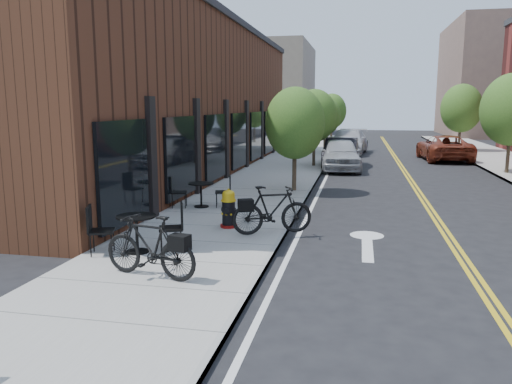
# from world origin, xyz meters

# --- Properties ---
(ground) EXTENTS (120.00, 120.00, 0.00)m
(ground) POSITION_xyz_m (0.00, 0.00, 0.00)
(ground) COLOR black
(ground) RESTS_ON ground
(sidewalk_near) EXTENTS (4.00, 70.00, 0.12)m
(sidewalk_near) POSITION_xyz_m (-2.00, 10.00, 0.06)
(sidewalk_near) COLOR #9E9B93
(sidewalk_near) RESTS_ON ground
(building_near) EXTENTS (5.00, 28.00, 7.00)m
(building_near) POSITION_xyz_m (-6.50, 14.00, 3.50)
(building_near) COLOR #4D2918
(building_near) RESTS_ON ground
(bg_building_left) EXTENTS (8.00, 14.00, 10.00)m
(bg_building_left) POSITION_xyz_m (-8.00, 48.00, 5.00)
(bg_building_left) COLOR #726656
(bg_building_left) RESTS_ON ground
(bg_building_right) EXTENTS (10.00, 16.00, 12.00)m
(bg_building_right) POSITION_xyz_m (16.00, 50.00, 6.00)
(bg_building_right) COLOR brown
(bg_building_right) RESTS_ON ground
(tree_near_a) EXTENTS (2.20, 2.20, 3.81)m
(tree_near_a) POSITION_xyz_m (-0.60, 9.00, 2.60)
(tree_near_a) COLOR #382B1E
(tree_near_a) RESTS_ON sidewalk_near
(tree_near_b) EXTENTS (2.30, 2.30, 3.98)m
(tree_near_b) POSITION_xyz_m (-0.60, 17.00, 2.71)
(tree_near_b) COLOR #382B1E
(tree_near_b) RESTS_ON sidewalk_near
(tree_near_c) EXTENTS (2.10, 2.10, 3.67)m
(tree_near_c) POSITION_xyz_m (-0.60, 25.00, 2.53)
(tree_near_c) COLOR #382B1E
(tree_near_c) RESTS_ON sidewalk_near
(tree_near_d) EXTENTS (2.40, 2.40, 4.11)m
(tree_near_d) POSITION_xyz_m (-0.60, 33.00, 2.79)
(tree_near_d) COLOR #382B1E
(tree_near_d) RESTS_ON sidewalk_near
(tree_far_b) EXTENTS (2.80, 2.80, 4.62)m
(tree_far_b) POSITION_xyz_m (8.60, 16.00, 3.06)
(tree_far_b) COLOR #382B1E
(tree_far_b) RESTS_ON sidewalk_far
(tree_far_c) EXTENTS (2.80, 2.80, 4.62)m
(tree_far_c) POSITION_xyz_m (8.60, 28.00, 3.06)
(tree_far_c) COLOR #382B1E
(tree_far_c) RESTS_ON sidewalk_far
(fire_hydrant) EXTENTS (0.50, 0.50, 1.01)m
(fire_hydrant) POSITION_xyz_m (-1.53, 2.96, 0.60)
(fire_hydrant) COLOR maroon
(fire_hydrant) RESTS_ON sidewalk_near
(bicycle_left) EXTENTS (2.04, 0.98, 1.18)m
(bicycle_left) POSITION_xyz_m (-1.96, -1.06, 0.71)
(bicycle_left) COLOR black
(bicycle_left) RESTS_ON sidewalk_near
(bicycle_right) EXTENTS (2.07, 1.33, 1.21)m
(bicycle_right) POSITION_xyz_m (-0.30, 2.50, 0.72)
(bicycle_right) COLOR black
(bicycle_right) RESTS_ON sidewalk_near
(bistro_set_b) EXTENTS (1.99, 1.18, 1.06)m
(bistro_set_b) POSITION_xyz_m (-2.88, 0.36, 0.65)
(bistro_set_b) COLOR black
(bistro_set_b) RESTS_ON sidewalk_near
(bistro_set_c) EXTENTS (1.88, 0.96, 0.99)m
(bistro_set_c) POSITION_xyz_m (-3.04, 5.32, 0.62)
(bistro_set_c) COLOR black
(bistro_set_c) RESTS_ON sidewalk_near
(parked_car_a) EXTENTS (2.34, 4.92, 1.62)m
(parked_car_a) POSITION_xyz_m (0.80, 16.30, 0.81)
(parked_car_a) COLOR #AAADB2
(parked_car_a) RESTS_ON ground
(parked_car_b) EXTENTS (1.74, 4.75, 1.55)m
(parked_car_b) POSITION_xyz_m (0.80, 17.49, 0.78)
(parked_car_b) COLOR black
(parked_car_b) RESTS_ON ground
(parked_car_c) EXTENTS (2.91, 5.91, 1.65)m
(parked_car_c) POSITION_xyz_m (0.99, 25.16, 0.83)
(parked_car_c) COLOR #BABABF
(parked_car_c) RESTS_ON ground
(parked_car_far) EXTENTS (2.88, 5.62, 1.52)m
(parked_car_far) POSITION_xyz_m (6.68, 22.12, 0.76)
(parked_car_far) COLOR maroon
(parked_car_far) RESTS_ON ground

